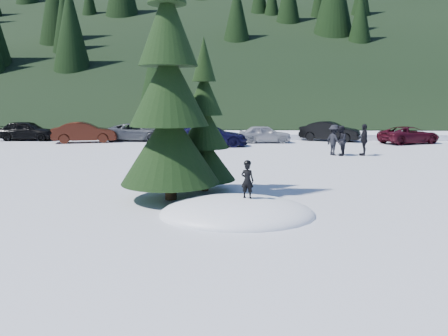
{
  "coord_description": "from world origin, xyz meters",
  "views": [
    {
      "loc": [
        0.1,
        -12.13,
        3.32
      ],
      "look_at": [
        -0.44,
        1.51,
        1.1
      ],
      "focal_mm": 35.0,
      "sensor_mm": 36.0,
      "label": 1
    }
  ],
  "objects_px": {
    "adult_2": "(334,140)",
    "car_3": "(210,135)",
    "child_skier": "(247,180)",
    "car_6": "(409,135)",
    "car_5": "(330,131)",
    "spruce_tall": "(169,97)",
    "car_0": "(27,131)",
    "car_4": "(265,134)",
    "adult_1": "(364,140)",
    "adult_0": "(341,141)",
    "car_1": "(85,132)",
    "car_2": "(137,132)",
    "spruce_short": "(204,132)"
  },
  "relations": [
    {
      "from": "adult_2",
      "to": "car_3",
      "type": "bearing_deg",
      "value": 31.17
    },
    {
      "from": "adult_0",
      "to": "car_4",
      "type": "bearing_deg",
      "value": -133.88
    },
    {
      "from": "car_3",
      "to": "car_5",
      "type": "relative_size",
      "value": 1.13
    },
    {
      "from": "car_5",
      "to": "car_6",
      "type": "distance_m",
      "value": 5.61
    },
    {
      "from": "adult_0",
      "to": "adult_2",
      "type": "height_order",
      "value": "adult_2"
    },
    {
      "from": "child_skier",
      "to": "car_0",
      "type": "relative_size",
      "value": 0.23
    },
    {
      "from": "child_skier",
      "to": "car_4",
      "type": "distance_m",
      "value": 20.04
    },
    {
      "from": "adult_1",
      "to": "car_0",
      "type": "xyz_separation_m",
      "value": [
        -23.64,
        7.95,
        -0.14
      ]
    },
    {
      "from": "spruce_tall",
      "to": "car_1",
      "type": "distance_m",
      "value": 20.31
    },
    {
      "from": "adult_0",
      "to": "adult_2",
      "type": "bearing_deg",
      "value": -102.88
    },
    {
      "from": "spruce_tall",
      "to": "car_2",
      "type": "height_order",
      "value": "spruce_tall"
    },
    {
      "from": "car_6",
      "to": "adult_2",
      "type": "bearing_deg",
      "value": 112.68
    },
    {
      "from": "car_2",
      "to": "car_3",
      "type": "xyz_separation_m",
      "value": [
        5.91,
        -3.48,
        0.06
      ]
    },
    {
      "from": "car_2",
      "to": "car_5",
      "type": "distance_m",
      "value": 14.83
    },
    {
      "from": "spruce_tall",
      "to": "car_0",
      "type": "height_order",
      "value": "spruce_tall"
    },
    {
      "from": "adult_1",
      "to": "car_5",
      "type": "bearing_deg",
      "value": -166.46
    },
    {
      "from": "spruce_tall",
      "to": "car_2",
      "type": "distance_m",
      "value": 20.29
    },
    {
      "from": "car_5",
      "to": "child_skier",
      "type": "bearing_deg",
      "value": -175.09
    },
    {
      "from": "child_skier",
      "to": "adult_0",
      "type": "relative_size",
      "value": 0.59
    },
    {
      "from": "car_1",
      "to": "car_3",
      "type": "height_order",
      "value": "car_1"
    },
    {
      "from": "car_0",
      "to": "car_3",
      "type": "height_order",
      "value": "car_0"
    },
    {
      "from": "adult_0",
      "to": "car_0",
      "type": "xyz_separation_m",
      "value": [
        -22.29,
        8.09,
        -0.1
      ]
    },
    {
      "from": "car_2",
      "to": "car_0",
      "type": "bearing_deg",
      "value": 92.73
    },
    {
      "from": "spruce_short",
      "to": "car_3",
      "type": "xyz_separation_m",
      "value": [
        -0.84,
        14.39,
        -1.36
      ]
    },
    {
      "from": "spruce_tall",
      "to": "adult_1",
      "type": "distance_m",
      "value": 14.86
    },
    {
      "from": "car_0",
      "to": "car_6",
      "type": "xyz_separation_m",
      "value": [
        28.74,
        -1.2,
        -0.15
      ]
    },
    {
      "from": "spruce_tall",
      "to": "spruce_short",
      "type": "height_order",
      "value": "spruce_tall"
    },
    {
      "from": "car_1",
      "to": "car_6",
      "type": "height_order",
      "value": "car_1"
    },
    {
      "from": "child_skier",
      "to": "car_6",
      "type": "bearing_deg",
      "value": -101.28
    },
    {
      "from": "car_0",
      "to": "car_4",
      "type": "distance_m",
      "value": 18.36
    },
    {
      "from": "spruce_short",
      "to": "car_5",
      "type": "relative_size",
      "value": 1.2
    },
    {
      "from": "adult_2",
      "to": "car_5",
      "type": "bearing_deg",
      "value": -37.78
    },
    {
      "from": "car_4",
      "to": "adult_1",
      "type": "bearing_deg",
      "value": -145.98
    },
    {
      "from": "adult_2",
      "to": "car_3",
      "type": "relative_size",
      "value": 0.35
    },
    {
      "from": "child_skier",
      "to": "car_3",
      "type": "relative_size",
      "value": 0.2
    },
    {
      "from": "adult_0",
      "to": "car_6",
      "type": "xyz_separation_m",
      "value": [
        6.45,
        6.89,
        -0.25
      ]
    },
    {
      "from": "spruce_tall",
      "to": "adult_2",
      "type": "distance_m",
      "value": 13.9
    },
    {
      "from": "spruce_short",
      "to": "car_6",
      "type": "xyz_separation_m",
      "value": [
        13.42,
        16.65,
        -1.48
      ]
    },
    {
      "from": "car_6",
      "to": "adult_1",
      "type": "bearing_deg",
      "value": 120.94
    },
    {
      "from": "car_6",
      "to": "car_2",
      "type": "bearing_deg",
      "value": 64.5
    },
    {
      "from": "car_3",
      "to": "spruce_tall",
      "type": "bearing_deg",
      "value": 177.55
    },
    {
      "from": "car_1",
      "to": "car_6",
      "type": "distance_m",
      "value": 23.71
    },
    {
      "from": "car_5",
      "to": "car_1",
      "type": "bearing_deg",
      "value": 117.76
    },
    {
      "from": "child_skier",
      "to": "adult_1",
      "type": "xyz_separation_m",
      "value": [
        6.85,
        13.08,
        -0.08
      ]
    },
    {
      "from": "spruce_tall",
      "to": "child_skier",
      "type": "relative_size",
      "value": 8.43
    },
    {
      "from": "car_3",
      "to": "car_1",
      "type": "bearing_deg",
      "value": 75.67
    },
    {
      "from": "car_0",
      "to": "car_2",
      "type": "relative_size",
      "value": 0.93
    },
    {
      "from": "adult_2",
      "to": "car_1",
      "type": "xyz_separation_m",
      "value": [
        -16.93,
        6.53,
        -0.13
      ]
    },
    {
      "from": "adult_0",
      "to": "car_1",
      "type": "distance_m",
      "value": 18.52
    },
    {
      "from": "car_0",
      "to": "car_4",
      "type": "bearing_deg",
      "value": -93.25
    }
  ]
}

